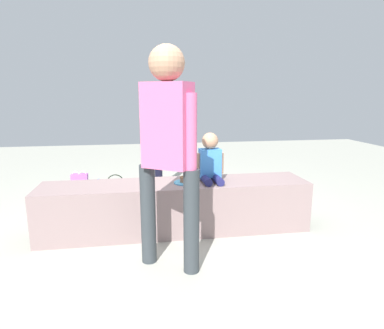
% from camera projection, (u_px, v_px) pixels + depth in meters
% --- Properties ---
extents(ground_plane, '(12.00, 12.00, 0.00)m').
position_uv_depth(ground_plane, '(176.00, 230.00, 3.30)').
color(ground_plane, '#A3A396').
extents(concrete_ledge, '(2.63, 0.52, 0.50)m').
position_uv_depth(concrete_ledge, '(176.00, 207.00, 3.24)').
color(concrete_ledge, gray).
rests_on(concrete_ledge, ground_plane).
extents(child_seated, '(0.28, 0.32, 0.48)m').
position_uv_depth(child_seated, '(210.00, 160.00, 3.21)').
color(child_seated, navy).
rests_on(child_seated, concrete_ledge).
extents(adult_standing, '(0.44, 0.36, 1.69)m').
position_uv_depth(adult_standing, '(168.00, 140.00, 2.39)').
color(adult_standing, '#30373B').
rests_on(adult_standing, ground_plane).
extents(cake_plate, '(0.22, 0.22, 0.07)m').
position_uv_depth(cake_plate, '(185.00, 181.00, 3.17)').
color(cake_plate, '#4CA5D8').
rests_on(cake_plate, concrete_ledge).
extents(gift_bag, '(0.21, 0.11, 0.36)m').
position_uv_depth(gift_bag, '(80.00, 186.00, 4.30)').
color(gift_bag, '#B259BF').
rests_on(gift_bag, ground_plane).
extents(railing_post, '(0.36, 0.36, 1.03)m').
position_uv_depth(railing_post, '(158.00, 163.00, 4.66)').
color(railing_post, black).
rests_on(railing_post, ground_plane).
extents(water_bottle_near_gift, '(0.07, 0.07, 0.22)m').
position_uv_depth(water_bottle_near_gift, '(99.00, 188.00, 4.42)').
color(water_bottle_near_gift, silver).
rests_on(water_bottle_near_gift, ground_plane).
extents(water_bottle_far_side, '(0.06, 0.06, 0.19)m').
position_uv_depth(water_bottle_far_side, '(216.00, 183.00, 4.70)').
color(water_bottle_far_side, silver).
rests_on(water_bottle_far_side, ground_plane).
extents(party_cup_red, '(0.08, 0.08, 0.12)m').
position_uv_depth(party_cup_red, '(175.00, 201.00, 4.01)').
color(party_cup_red, red).
rests_on(party_cup_red, ground_plane).
extents(cake_box_white, '(0.35, 0.33, 0.11)m').
position_uv_depth(cake_box_white, '(240.00, 195.00, 4.25)').
color(cake_box_white, white).
rests_on(cake_box_white, ground_plane).
extents(handbag_black_leather, '(0.30, 0.14, 0.32)m').
position_uv_depth(handbag_black_leather, '(116.00, 190.00, 4.29)').
color(handbag_black_leather, black).
rests_on(handbag_black_leather, ground_plane).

